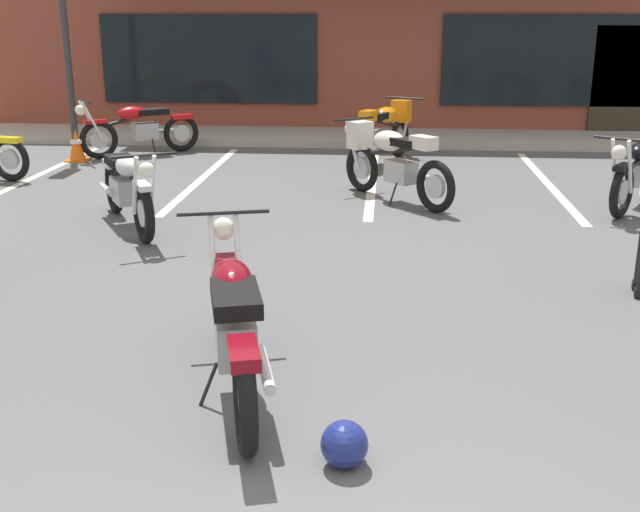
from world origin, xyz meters
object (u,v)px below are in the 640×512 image
(motorcycle_silver_naked, at_px, (127,187))
(traffic_cone, at_px, (77,145))
(motorcycle_blue_standard, at_px, (139,128))
(motorcycle_green_cafe_racer, at_px, (385,130))
(motorcycle_black_cruiser, at_px, (391,159))
(motorcycle_foreground_classic, at_px, (235,323))
(helmet_on_pavement, at_px, (344,444))

(motorcycle_silver_naked, distance_m, traffic_cone, 4.51)
(motorcycle_blue_standard, relative_size, motorcycle_green_cafe_racer, 0.91)
(motorcycle_green_cafe_racer, xyz_separation_m, traffic_cone, (-5.00, -0.28, -0.27))
(motorcycle_black_cruiser, distance_m, motorcycle_blue_standard, 5.16)
(motorcycle_foreground_classic, xyz_separation_m, helmet_on_pavement, (0.74, -0.82, -0.33))
(motorcycle_silver_naked, distance_m, motorcycle_green_cafe_racer, 5.09)
(motorcycle_blue_standard, bearing_deg, traffic_cone, -144.51)
(motorcycle_black_cruiser, height_order, motorcycle_silver_naked, same)
(motorcycle_foreground_classic, xyz_separation_m, motorcycle_blue_standard, (-3.25, 8.40, 0.00))
(motorcycle_green_cafe_racer, bearing_deg, motorcycle_silver_naked, -123.84)
(motorcycle_green_cafe_racer, distance_m, traffic_cone, 5.02)
(motorcycle_black_cruiser, distance_m, motorcycle_green_cafe_racer, 2.60)
(motorcycle_silver_naked, xyz_separation_m, helmet_on_pavement, (2.70, -4.65, -0.33))
(traffic_cone, bearing_deg, motorcycle_green_cafe_racer, 3.24)
(motorcycle_green_cafe_racer, bearing_deg, motorcycle_blue_standard, 175.37)
(motorcycle_blue_standard, distance_m, traffic_cone, 1.08)
(motorcycle_green_cafe_racer, bearing_deg, motorcycle_black_cruiser, -87.67)
(helmet_on_pavement, bearing_deg, motorcycle_foreground_classic, 132.15)
(motorcycle_foreground_classic, relative_size, helmet_on_pavement, 7.95)
(motorcycle_blue_standard, bearing_deg, motorcycle_silver_naked, -74.13)
(traffic_cone, bearing_deg, motorcycle_foreground_classic, -62.08)
(motorcycle_foreground_classic, height_order, motorcycle_blue_standard, same)
(motorcycle_foreground_classic, relative_size, traffic_cone, 3.90)
(motorcycle_green_cafe_racer, xyz_separation_m, helmet_on_pavement, (-0.14, -8.88, -0.40))
(motorcycle_silver_naked, xyz_separation_m, motorcycle_blue_standard, (-1.30, 4.57, 0.00))
(motorcycle_black_cruiser, xyz_separation_m, traffic_cone, (-5.11, 2.32, -0.27))
(traffic_cone, bearing_deg, motorcycle_black_cruiser, -24.41)
(motorcycle_foreground_classic, height_order, motorcycle_green_cafe_racer, same)
(motorcycle_foreground_classic, bearing_deg, motorcycle_black_cruiser, 79.76)
(motorcycle_silver_naked, relative_size, motorcycle_green_cafe_racer, 0.95)
(motorcycle_silver_naked, height_order, motorcycle_blue_standard, same)
(motorcycle_foreground_classic, height_order, motorcycle_silver_naked, same)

